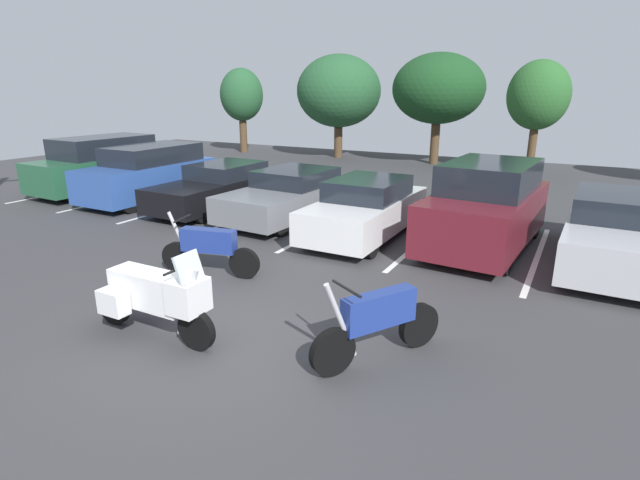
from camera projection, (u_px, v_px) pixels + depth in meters
The scene contains 16 objects.
ground at pixel (210, 340), 7.35m from camera, with size 44.00×44.00×0.10m, color #38383A.
motorcycle_touring at pixel (156, 295), 7.15m from camera, with size 2.30×0.94×1.43m.
motorcycle_second at pixel (208, 248), 9.66m from camera, with size 2.05×0.73×1.24m.
motorcycle_third at pixel (378, 322), 6.58m from camera, with size 1.17×1.88×1.29m.
parking_stripes at pixel (328, 227), 13.19m from camera, with size 20.98×5.01×0.01m.
car_green at pixel (101, 165), 17.46m from camera, with size 2.10×4.79×1.93m.
car_blue at pixel (149, 173), 16.08m from camera, with size 1.92×4.49×1.79m.
car_black at pixel (220, 187), 15.13m from camera, with size 1.90×4.75×1.34m.
car_grey at pixel (290, 195), 13.91m from camera, with size 2.20×4.62×1.36m.
car_white at pixel (366, 209), 12.18m from camera, with size 1.76×4.33×1.44m.
car_maroon at pixel (486, 207), 11.23m from camera, with size 2.26×4.58×1.98m.
car_silver at pixel (618, 232), 10.12m from camera, with size 2.02×4.80×1.49m.
tree_left at pixel (339, 91), 25.44m from camera, with size 4.35×4.35×5.25m.
tree_right at pixel (242, 95), 27.72m from camera, with size 2.41×2.41×4.66m.
tree_far_right at pixel (438, 89), 23.23m from camera, with size 4.33×4.33×5.18m.
tree_center_left at pixel (538, 96), 20.14m from camera, with size 2.48×2.48×4.69m.
Camera 1 is at (4.59, -5.00, 3.56)m, focal length 27.60 mm.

